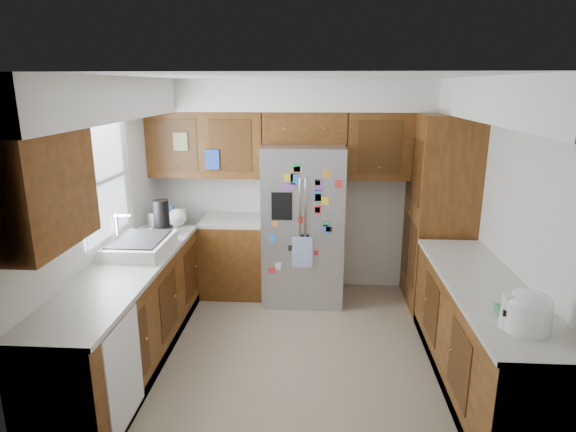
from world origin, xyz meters
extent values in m
plane|color=gray|center=(0.00, 0.00, 0.00)|extent=(3.60, 3.60, 0.00)
cube|color=silver|center=(0.00, 1.60, 1.25)|extent=(3.60, 0.04, 2.50)
cube|color=silver|center=(-1.80, 0.00, 1.25)|extent=(0.04, 3.20, 2.50)
cube|color=silver|center=(1.80, 0.00, 1.25)|extent=(0.04, 3.20, 2.50)
cube|color=silver|center=(0.00, -1.60, 1.25)|extent=(3.60, 0.04, 2.50)
cube|color=white|center=(0.00, 0.00, 2.51)|extent=(3.60, 3.20, 0.02)
cube|color=white|center=(0.00, 1.41, 2.33)|extent=(3.60, 0.38, 0.35)
cube|color=white|center=(-1.61, 0.00, 2.33)|extent=(0.38, 3.20, 0.35)
cube|color=white|center=(1.61, 0.00, 2.33)|extent=(0.38, 3.20, 0.35)
cube|color=#43280C|center=(-1.14, 1.43, 1.77)|extent=(1.33, 0.34, 0.75)
cube|color=#43280C|center=(1.14, 1.43, 1.77)|extent=(1.33, 0.34, 0.75)
cube|color=#43280C|center=(-1.63, -1.15, 1.77)|extent=(0.34, 0.85, 0.75)
cube|color=white|center=(-1.79, 0.10, 1.60)|extent=(0.02, 0.90, 1.05)
cube|color=white|center=(-1.75, 0.10, 1.60)|extent=(0.01, 1.02, 1.15)
cube|color=blue|center=(-1.03, 1.24, 1.62)|extent=(0.16, 0.02, 0.22)
cube|color=beige|center=(-1.39, 1.24, 1.82)|extent=(0.16, 0.02, 0.20)
cube|color=#43280C|center=(-1.50, -0.30, 0.44)|extent=(0.60, 2.60, 0.88)
cube|color=#43280C|center=(-0.83, 1.30, 0.44)|extent=(0.75, 0.60, 0.88)
cube|color=beige|center=(-1.50, -0.30, 0.90)|extent=(0.63, 2.60, 0.04)
cube|color=beige|center=(-0.83, 1.30, 0.90)|extent=(0.75, 0.60, 0.04)
cube|color=black|center=(-1.50, -0.30, 0.05)|extent=(0.60, 2.60, 0.10)
cube|color=white|center=(-1.19, -1.15, 0.46)|extent=(0.01, 0.58, 0.80)
cube|color=#43280C|center=(1.50, -0.47, 0.44)|extent=(0.60, 2.25, 0.88)
cube|color=beige|center=(1.50, -0.47, 0.90)|extent=(0.63, 2.25, 0.04)
cube|color=black|center=(1.50, -0.47, 0.05)|extent=(0.60, 2.25, 0.10)
cube|color=#43280C|center=(1.50, 1.15, 1.07)|extent=(0.60, 0.90, 2.15)
cube|color=#AAABB0|center=(0.00, 1.21, 0.90)|extent=(0.90, 0.75, 1.80)
cylinder|color=silver|center=(-0.03, 0.82, 1.05)|extent=(0.02, 0.02, 0.90)
cylinder|color=silver|center=(0.03, 0.82, 1.05)|extent=(0.02, 0.02, 0.90)
cube|color=black|center=(-0.22, 0.83, 1.20)|extent=(0.22, 0.01, 0.30)
cube|color=silver|center=(0.00, 0.80, 0.70)|extent=(0.22, 0.01, 0.34)
cube|color=orange|center=(0.25, 0.82, 1.55)|extent=(0.09, 0.00, 0.08)
cube|color=black|center=(0.15, 0.82, 1.46)|extent=(0.06, 0.00, 0.06)
cube|color=red|center=(0.37, 0.82, 1.45)|extent=(0.08, 0.00, 0.08)
cube|color=red|center=(0.15, 0.82, 0.69)|extent=(0.05, 0.00, 0.05)
cube|color=green|center=(-0.06, 0.82, 1.61)|extent=(0.07, 0.00, 0.09)
cube|color=green|center=(0.24, 0.82, 1.01)|extent=(0.06, 0.00, 0.05)
cube|color=yellow|center=(0.16, 0.82, 1.30)|extent=(0.07, 0.00, 0.08)
cube|color=black|center=(-0.11, 0.82, 0.74)|extent=(0.08, 0.00, 0.06)
cube|color=yellow|center=(-0.15, 0.82, 1.51)|extent=(0.09, 0.00, 0.08)
cube|color=#8C4C99|center=(-0.18, 0.82, 1.40)|extent=(0.10, 0.00, 0.08)
cube|color=blue|center=(0.26, 0.82, 0.96)|extent=(0.08, 0.00, 0.09)
cube|color=orange|center=(-0.08, 0.82, 1.58)|extent=(0.08, 0.00, 0.08)
cube|color=blue|center=(-0.09, 0.82, 1.49)|extent=(0.08, 0.00, 0.12)
cube|color=yellow|center=(0.24, 0.82, 1.27)|extent=(0.07, 0.00, 0.09)
cube|color=red|center=(0.16, 0.82, 1.17)|extent=(0.07, 0.00, 0.09)
cube|color=blue|center=(-0.32, 0.82, 0.84)|extent=(0.06, 0.00, 0.10)
cube|color=red|center=(-0.03, 0.82, 1.05)|extent=(0.06, 0.00, 0.07)
cube|color=orange|center=(-0.30, 0.82, 1.01)|extent=(0.07, 0.00, 0.06)
cube|color=black|center=(0.02, 0.82, 0.85)|extent=(0.10, 0.00, 0.08)
cube|color=white|center=(-0.04, 0.82, 1.60)|extent=(0.06, 0.00, 0.06)
cube|color=blue|center=(0.15, 0.82, 1.32)|extent=(0.08, 0.00, 0.12)
cube|color=black|center=(0.28, 0.82, 0.96)|extent=(0.07, 0.00, 0.06)
cube|color=#8C4C99|center=(-0.10, 0.82, 1.42)|extent=(0.05, 0.00, 0.07)
cube|color=white|center=(-0.26, 0.82, 0.52)|extent=(0.06, 0.00, 0.08)
cube|color=orange|center=(0.16, 0.82, 1.17)|extent=(0.05, 0.00, 0.06)
cube|color=#8C4C99|center=(0.17, 0.82, 1.42)|extent=(0.08, 0.00, 0.10)
cube|color=red|center=(-0.33, 0.82, 0.48)|extent=(0.08, 0.00, 0.07)
cube|color=#43280C|center=(0.00, 1.43, 1.98)|extent=(0.96, 0.34, 0.35)
sphere|color=#1537A8|center=(-0.16, 1.41, 2.28)|extent=(0.27, 0.27, 0.27)
cylinder|color=black|center=(0.23, 1.43, 2.23)|extent=(0.28, 0.28, 0.16)
ellipsoid|color=#333338|center=(0.23, 1.43, 2.31)|extent=(0.26, 0.26, 0.12)
cube|color=white|center=(-1.50, 0.10, 0.98)|extent=(0.52, 0.70, 0.12)
cube|color=black|center=(-1.50, 0.10, 1.04)|extent=(0.44, 0.60, 0.02)
cylinder|color=silver|center=(-1.70, 0.10, 1.14)|extent=(0.02, 0.02, 0.30)
cylinder|color=silver|center=(-1.64, 0.10, 1.27)|extent=(0.16, 0.02, 0.02)
cube|color=yellow|center=(-1.32, -0.15, 0.94)|extent=(0.10, 0.18, 0.04)
cube|color=black|center=(-1.45, 0.61, 0.97)|extent=(0.18, 0.14, 0.10)
cylinder|color=black|center=(-1.45, 0.61, 1.16)|extent=(0.16, 0.16, 0.28)
cylinder|color=#AAABB0|center=(-1.60, 0.80, 1.02)|extent=(0.14, 0.14, 0.20)
sphere|color=white|center=(-1.39, 0.95, 1.02)|extent=(0.20, 0.20, 0.20)
cube|color=#3F72B2|center=(-1.57, 1.18, 1.01)|extent=(0.14, 0.10, 0.18)
cube|color=#BFB28C|center=(-1.40, 1.17, 0.99)|extent=(0.10, 0.08, 0.14)
cylinder|color=white|center=(-1.53, 0.46, 0.98)|extent=(0.08, 0.08, 0.11)
cylinder|color=white|center=(1.50, -1.20, 1.02)|extent=(0.29, 0.29, 0.19)
ellipsoid|color=white|center=(1.50, -1.20, 1.11)|extent=(0.28, 0.28, 0.13)
cube|color=black|center=(1.36, -1.20, 1.04)|extent=(0.04, 0.06, 0.04)
cylinder|color=white|center=(1.39, -1.18, 1.04)|extent=(0.10, 0.10, 0.24)
camera|label=1|loc=(0.15, -4.07, 2.43)|focal=30.00mm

